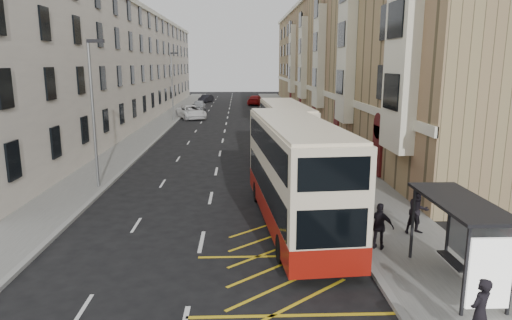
{
  "coord_description": "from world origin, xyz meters",
  "views": [
    {
      "loc": [
        1.53,
        -13.0,
        6.92
      ],
      "look_at": [
        2.26,
        6.73,
        2.71
      ],
      "focal_mm": 32.0,
      "sensor_mm": 36.0,
      "label": 1
    }
  ],
  "objects_px": {
    "pedestrian_far": "(380,226)",
    "car_silver": "(199,105)",
    "street_lamp_far": "(173,83)",
    "double_decker_front": "(295,173)",
    "pedestrian_near": "(480,313)",
    "car_dark": "(206,98)",
    "bus_shelter": "(469,227)",
    "pedestrian_mid": "(418,211)",
    "white_van": "(191,112)",
    "street_lamp_near": "(94,106)",
    "car_red": "(256,100)",
    "double_decker_rear": "(285,135)"
  },
  "relations": [
    {
      "from": "street_lamp_far",
      "to": "pedestrian_far",
      "type": "relative_size",
      "value": 4.57
    },
    {
      "from": "double_decker_front",
      "to": "car_silver",
      "type": "height_order",
      "value": "double_decker_front"
    },
    {
      "from": "pedestrian_far",
      "to": "double_decker_rear",
      "type": "bearing_deg",
      "value": -53.62
    },
    {
      "from": "car_silver",
      "to": "street_lamp_far",
      "type": "bearing_deg",
      "value": -98.24
    },
    {
      "from": "pedestrian_far",
      "to": "white_van",
      "type": "distance_m",
      "value": 43.68
    },
    {
      "from": "bus_shelter",
      "to": "pedestrian_mid",
      "type": "xyz_separation_m",
      "value": [
        0.33,
        4.6,
        -1.05
      ]
    },
    {
      "from": "double_decker_front",
      "to": "bus_shelter",
      "type": "bearing_deg",
      "value": -58.36
    },
    {
      "from": "double_decker_rear",
      "to": "pedestrian_mid",
      "type": "relative_size",
      "value": 5.77
    },
    {
      "from": "car_silver",
      "to": "street_lamp_near",
      "type": "bearing_deg",
      "value": -92.37
    },
    {
      "from": "street_lamp_near",
      "to": "pedestrian_mid",
      "type": "xyz_separation_m",
      "value": [
        15.02,
        -7.79,
        -3.55
      ]
    },
    {
      "from": "street_lamp_far",
      "to": "double_decker_front",
      "type": "xyz_separation_m",
      "value": [
        10.22,
        -36.28,
        -2.31
      ]
    },
    {
      "from": "white_van",
      "to": "street_lamp_far",
      "type": "bearing_deg",
      "value": -143.07
    },
    {
      "from": "car_silver",
      "to": "double_decker_rear",
      "type": "bearing_deg",
      "value": -76.25
    },
    {
      "from": "double_decker_rear",
      "to": "pedestrian_far",
      "type": "relative_size",
      "value": 6.17
    },
    {
      "from": "street_lamp_near",
      "to": "car_silver",
      "type": "height_order",
      "value": "street_lamp_near"
    },
    {
      "from": "double_decker_rear",
      "to": "white_van",
      "type": "bearing_deg",
      "value": 105.96
    },
    {
      "from": "double_decker_rear",
      "to": "car_dark",
      "type": "xyz_separation_m",
      "value": [
        -9.04,
        52.33,
        -1.5
      ]
    },
    {
      "from": "street_lamp_near",
      "to": "double_decker_rear",
      "type": "height_order",
      "value": "street_lamp_near"
    },
    {
      "from": "double_decker_front",
      "to": "car_dark",
      "type": "relative_size",
      "value": 2.82
    },
    {
      "from": "car_dark",
      "to": "car_red",
      "type": "distance_m",
      "value": 10.28
    },
    {
      "from": "bus_shelter",
      "to": "double_decker_front",
      "type": "relative_size",
      "value": 0.36
    },
    {
      "from": "pedestrian_mid",
      "to": "car_red",
      "type": "distance_m",
      "value": 60.28
    },
    {
      "from": "pedestrian_near",
      "to": "car_silver",
      "type": "xyz_separation_m",
      "value": [
        -11.73,
        58.12,
        -0.26
      ]
    },
    {
      "from": "street_lamp_near",
      "to": "double_decker_front",
      "type": "height_order",
      "value": "street_lamp_near"
    },
    {
      "from": "double_decker_front",
      "to": "pedestrian_far",
      "type": "bearing_deg",
      "value": -51.37
    },
    {
      "from": "car_dark",
      "to": "car_red",
      "type": "relative_size",
      "value": 0.76
    },
    {
      "from": "street_lamp_far",
      "to": "car_dark",
      "type": "relative_size",
      "value": 1.94
    },
    {
      "from": "double_decker_front",
      "to": "pedestrian_far",
      "type": "xyz_separation_m",
      "value": [
        2.81,
        -2.99,
        -1.3
      ]
    },
    {
      "from": "pedestrian_far",
      "to": "car_silver",
      "type": "bearing_deg",
      "value": -49.62
    },
    {
      "from": "pedestrian_mid",
      "to": "car_dark",
      "type": "distance_m",
      "value": 66.81
    },
    {
      "from": "bus_shelter",
      "to": "car_dark",
      "type": "bearing_deg",
      "value": 100.33
    },
    {
      "from": "pedestrian_mid",
      "to": "pedestrian_far",
      "type": "distance_m",
      "value": 2.48
    },
    {
      "from": "double_decker_front",
      "to": "car_silver",
      "type": "distance_m",
      "value": 49.86
    },
    {
      "from": "pedestrian_near",
      "to": "white_van",
      "type": "bearing_deg",
      "value": -107.62
    },
    {
      "from": "street_lamp_near",
      "to": "car_red",
      "type": "height_order",
      "value": "street_lamp_near"
    },
    {
      "from": "street_lamp_near",
      "to": "pedestrian_mid",
      "type": "height_order",
      "value": "street_lamp_near"
    },
    {
      "from": "double_decker_rear",
      "to": "car_silver",
      "type": "height_order",
      "value": "double_decker_rear"
    },
    {
      "from": "pedestrian_near",
      "to": "car_dark",
      "type": "xyz_separation_m",
      "value": [
        -11.72,
        72.98,
        -0.35
      ]
    },
    {
      "from": "pedestrian_near",
      "to": "car_dark",
      "type": "relative_size",
      "value": 0.43
    },
    {
      "from": "street_lamp_far",
      "to": "double_decker_front",
      "type": "height_order",
      "value": "street_lamp_far"
    },
    {
      "from": "double_decker_front",
      "to": "pedestrian_far",
      "type": "relative_size",
      "value": 6.65
    },
    {
      "from": "pedestrian_mid",
      "to": "car_silver",
      "type": "xyz_separation_m",
      "value": [
        -13.12,
        50.65,
        -0.31
      ]
    },
    {
      "from": "car_red",
      "to": "bus_shelter",
      "type": "bearing_deg",
      "value": 105.01
    },
    {
      "from": "white_van",
      "to": "pedestrian_near",
      "type": "bearing_deg",
      "value": -98.04
    },
    {
      "from": "street_lamp_far",
      "to": "car_dark",
      "type": "distance_m",
      "value": 28.07
    },
    {
      "from": "street_lamp_near",
      "to": "double_decker_rear",
      "type": "relative_size",
      "value": 0.74
    },
    {
      "from": "street_lamp_near",
      "to": "pedestrian_near",
      "type": "bearing_deg",
      "value": -48.22
    },
    {
      "from": "double_decker_rear",
      "to": "pedestrian_far",
      "type": "height_order",
      "value": "double_decker_rear"
    },
    {
      "from": "car_silver",
      "to": "white_van",
      "type": "bearing_deg",
      "value": -90.54
    },
    {
      "from": "bus_shelter",
      "to": "car_red",
      "type": "bearing_deg",
      "value": 93.56
    }
  ]
}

